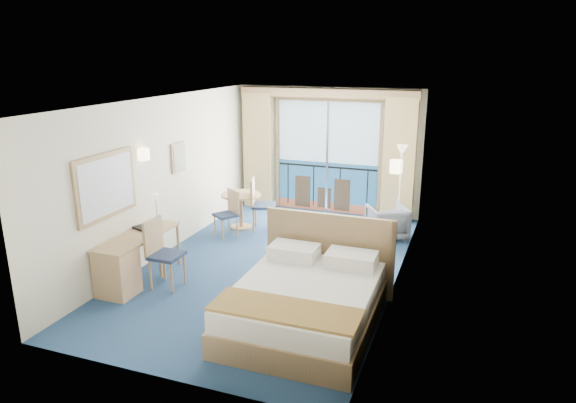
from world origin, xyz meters
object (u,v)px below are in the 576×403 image
object	(u,v)px
bed	(307,301)
nightstand	(375,270)
desk_chair	(161,249)
armchair	(387,222)
table_chair_a	(259,201)
floor_lamp	(401,166)
round_table	(241,202)
desk	(122,266)
table_chair_b	(229,211)

from	to	relation	value
bed	nightstand	size ratio (longest dim) A/B	3.70
bed	desk_chair	xyz separation A→B (m)	(-2.40, 0.37, 0.25)
armchair	table_chair_a	distance (m)	2.50
bed	table_chair_a	bearing A→B (deg)	122.32
bed	floor_lamp	bearing A→B (deg)	82.82
floor_lamp	round_table	distance (m)	3.23
desk	round_table	bearing A→B (deg)	82.49
nightstand	armchair	size ratio (longest dim) A/B	0.89
table_chair_b	desk_chair	bearing A→B (deg)	-56.03
desk_chair	floor_lamp	bearing A→B (deg)	-36.46
desk_chair	bed	bearing A→B (deg)	-98.33
armchair	nightstand	bearing A→B (deg)	65.06
floor_lamp	table_chair_a	world-z (taller)	floor_lamp
armchair	floor_lamp	size ratio (longest dim) A/B	0.41
desk_chair	table_chair_b	bearing A→B (deg)	0.96
table_chair_a	armchair	bearing A→B (deg)	-98.78
desk	table_chair_b	xyz separation A→B (m)	(0.41, 2.69, 0.10)
desk	round_table	world-z (taller)	desk
table_chair_a	round_table	bearing A→B (deg)	73.27
floor_lamp	desk_chair	xyz separation A→B (m)	(-2.94, -3.92, -0.68)
nightstand	round_table	xyz separation A→B (m)	(-3.05, 1.85, 0.22)
nightstand	table_chair_a	size ratio (longest dim) A/B	0.59
armchair	desk_chair	xyz separation A→B (m)	(-2.83, -3.23, 0.27)
desk	table_chair_b	size ratio (longest dim) A/B	1.75
nightstand	desk_chair	bearing A→B (deg)	-162.21
bed	desk_chair	bearing A→B (deg)	171.31
floor_lamp	nightstand	bearing A→B (deg)	-88.17
floor_lamp	round_table	xyz separation A→B (m)	(-2.95, -1.10, -0.74)
bed	nightstand	xyz separation A→B (m)	(0.64, 1.34, -0.03)
desk_chair	round_table	xyz separation A→B (m)	(-0.01, 2.83, -0.06)
nightstand	desk_chair	xyz separation A→B (m)	(-3.03, -0.97, 0.28)
nightstand	round_table	bearing A→B (deg)	148.70
desk	desk_chair	xyz separation A→B (m)	(0.44, 0.37, 0.18)
bed	desk_chair	world-z (taller)	bed
armchair	desk	size ratio (longest dim) A/B	0.44
floor_lamp	table_chair_a	distance (m)	2.87
desk	round_table	xyz separation A→B (m)	(0.42, 3.20, 0.12)
floor_lamp	desk_chair	bearing A→B (deg)	-126.82
desk_chair	round_table	world-z (taller)	desk_chair
nightstand	armchair	xyz separation A→B (m)	(-0.20, 2.26, 0.01)
bed	table_chair_b	world-z (taller)	bed
armchair	desk	xyz separation A→B (m)	(-3.26, -3.60, 0.09)
floor_lamp	table_chair_a	bearing A→B (deg)	-156.96
nightstand	armchair	bearing A→B (deg)	95.15
round_table	table_chair_a	world-z (taller)	table_chair_a
armchair	desk_chair	size ratio (longest dim) A/B	0.66
armchair	bed	bearing A→B (deg)	53.07
nightstand	desk_chair	size ratio (longest dim) A/B	0.59
round_table	bed	bearing A→B (deg)	-52.92
floor_lamp	desk	bearing A→B (deg)	-128.14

